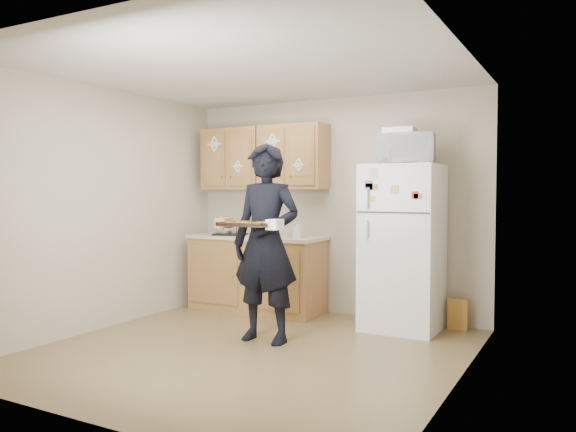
# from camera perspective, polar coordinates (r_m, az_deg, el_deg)

# --- Properties ---
(floor) EXTENTS (3.60, 3.60, 0.00)m
(floor) POSITION_cam_1_polar(r_m,az_deg,el_deg) (5.17, -3.83, -13.51)
(floor) COLOR brown
(floor) RESTS_ON ground
(ceiling) EXTENTS (3.60, 3.60, 0.00)m
(ceiling) POSITION_cam_1_polar(r_m,az_deg,el_deg) (5.08, -3.91, 14.72)
(ceiling) COLOR beige
(ceiling) RESTS_ON wall_back
(wall_back) EXTENTS (3.60, 0.04, 2.50)m
(wall_back) POSITION_cam_1_polar(r_m,az_deg,el_deg) (6.56, 4.59, 0.97)
(wall_back) COLOR #B3A891
(wall_back) RESTS_ON floor
(wall_front) EXTENTS (3.60, 0.04, 2.50)m
(wall_front) POSITION_cam_1_polar(r_m,az_deg,el_deg) (3.58, -19.49, -0.43)
(wall_front) COLOR #B3A891
(wall_front) RESTS_ON floor
(wall_left) EXTENTS (0.04, 3.60, 2.50)m
(wall_left) POSITION_cam_1_polar(r_m,az_deg,el_deg) (6.12, -18.24, 0.75)
(wall_left) COLOR #B3A891
(wall_left) RESTS_ON floor
(wall_right) EXTENTS (0.04, 3.60, 2.50)m
(wall_right) POSITION_cam_1_polar(r_m,az_deg,el_deg) (4.28, 16.91, 0.06)
(wall_right) COLOR #B3A891
(wall_right) RESTS_ON floor
(refrigerator) EXTENTS (0.75, 0.70, 1.70)m
(refrigerator) POSITION_cam_1_polar(r_m,az_deg,el_deg) (5.90, 11.57, -3.13)
(refrigerator) COLOR white
(refrigerator) RESTS_ON floor
(base_cabinet) EXTENTS (1.60, 0.60, 0.86)m
(base_cabinet) POSITION_cam_1_polar(r_m,az_deg,el_deg) (6.74, -3.20, -5.98)
(base_cabinet) COLOR olive
(base_cabinet) RESTS_ON floor
(countertop) EXTENTS (1.64, 0.64, 0.04)m
(countertop) POSITION_cam_1_polar(r_m,az_deg,el_deg) (6.69, -3.21, -2.17)
(countertop) COLOR beige
(countertop) RESTS_ON base_cabinet
(upper_cab_left) EXTENTS (0.80, 0.33, 0.75)m
(upper_cab_left) POSITION_cam_1_polar(r_m,az_deg,el_deg) (7.01, -5.44, 5.77)
(upper_cab_left) COLOR olive
(upper_cab_left) RESTS_ON wall_back
(upper_cab_right) EXTENTS (0.80, 0.33, 0.75)m
(upper_cab_right) POSITION_cam_1_polar(r_m,az_deg,el_deg) (6.59, 0.51, 5.99)
(upper_cab_right) COLOR olive
(upper_cab_right) RESTS_ON wall_back
(cereal_box) EXTENTS (0.20, 0.07, 0.32)m
(cereal_box) POSITION_cam_1_polar(r_m,az_deg,el_deg) (6.11, 16.87, -9.54)
(cereal_box) COLOR gold
(cereal_box) RESTS_ON floor
(person) EXTENTS (0.69, 0.46, 1.88)m
(person) POSITION_cam_1_polar(r_m,az_deg,el_deg) (5.31, -2.24, -2.75)
(person) COLOR black
(person) RESTS_ON floor
(baking_tray) EXTENTS (0.48, 0.35, 0.04)m
(baking_tray) POSITION_cam_1_polar(r_m,az_deg,el_deg) (5.04, -4.02, -0.90)
(baking_tray) COLOR black
(baking_tray) RESTS_ON person
(pizza_front_left) EXTENTS (0.16, 0.16, 0.02)m
(pizza_front_left) POSITION_cam_1_polar(r_m,az_deg,el_deg) (5.03, -5.58, -0.71)
(pizza_front_left) COLOR orange
(pizza_front_left) RESTS_ON baking_tray
(pizza_front_right) EXTENTS (0.16, 0.16, 0.02)m
(pizza_front_right) POSITION_cam_1_polar(r_m,az_deg,el_deg) (4.91, -3.41, -0.78)
(pizza_front_right) COLOR orange
(pizza_front_right) RESTS_ON baking_tray
(pizza_back_left) EXTENTS (0.16, 0.16, 0.02)m
(pizza_back_left) POSITION_cam_1_polar(r_m,az_deg,el_deg) (5.17, -4.60, -0.62)
(pizza_back_left) COLOR orange
(pizza_back_left) RESTS_ON baking_tray
(pizza_back_right) EXTENTS (0.16, 0.16, 0.02)m
(pizza_back_right) POSITION_cam_1_polar(r_m,az_deg,el_deg) (5.05, -2.47, -0.69)
(pizza_back_right) COLOR orange
(pizza_back_right) RESTS_ON baking_tray
(microwave) EXTENTS (0.62, 0.48, 0.31)m
(microwave) POSITION_cam_1_polar(r_m,az_deg,el_deg) (5.83, 11.93, 6.67)
(microwave) COLOR white
(microwave) RESTS_ON refrigerator
(foil_pan) EXTENTS (0.33, 0.24, 0.07)m
(foil_pan) POSITION_cam_1_polar(r_m,az_deg,el_deg) (5.90, 11.28, 8.46)
(foil_pan) COLOR silver
(foil_pan) RESTS_ON microwave
(dish_rack) EXTENTS (0.43, 0.36, 0.15)m
(dish_rack) POSITION_cam_1_polar(r_m,az_deg,el_deg) (6.78, -5.93, -1.32)
(dish_rack) COLOR black
(dish_rack) RESTS_ON countertop
(bowl) EXTENTS (0.20, 0.20, 0.05)m
(bowl) POSITION_cam_1_polar(r_m,az_deg,el_deg) (6.83, -6.45, -1.56)
(bowl) COLOR silver
(bowl) RESTS_ON dish_rack
(soap_bottle) EXTENTS (0.10, 0.11, 0.21)m
(soap_bottle) POSITION_cam_1_polar(r_m,az_deg,el_deg) (6.29, 1.03, -1.33)
(soap_bottle) COLOR white
(soap_bottle) RESTS_ON countertop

